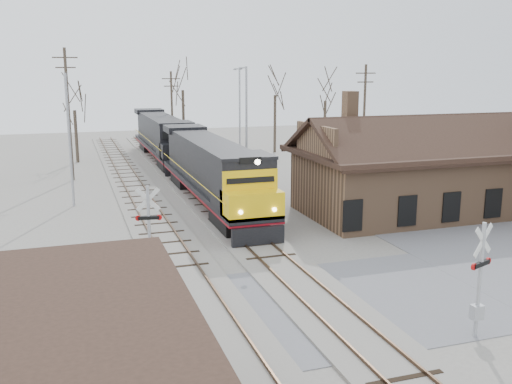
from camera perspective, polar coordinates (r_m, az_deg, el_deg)
ground at (r=23.41m, az=6.59°, el=-11.20°), size 140.00×140.00×0.00m
road at (r=23.40m, az=6.59°, el=-11.16°), size 60.00×9.00×0.03m
track_main at (r=36.81m, az=-3.22°, el=-2.30°), size 3.40×90.00×0.24m
track_siding at (r=35.95m, az=-10.17°, el=-2.82°), size 3.40×90.00×0.24m
depot at (r=38.52m, az=15.45°, el=1.50°), size 15.20×9.31×7.90m
locomotive_lead at (r=39.03m, az=-4.36°, el=2.10°), size 3.13×20.98×4.66m
locomotive_trailing at (r=59.67m, az=-9.32°, el=5.47°), size 3.13×20.98×4.41m
crossbuck_near at (r=21.42m, az=21.43°, el=-8.63°), size 1.14×0.51×4.19m
crossbuck_far at (r=26.27m, az=-10.62°, el=-4.16°), size 1.19×0.31×4.19m
streetlight_a at (r=40.68m, az=-18.20°, el=5.65°), size 0.25×2.04×9.04m
streetlight_b at (r=45.03m, az=-1.01°, el=7.12°), size 0.25×2.04×9.48m
streetlight_c at (r=58.88m, az=-1.68°, el=8.28°), size 0.25×2.04×9.42m
utility_pole_a at (r=50.30m, az=-18.23°, el=7.56°), size 2.00×0.24×10.99m
utility_pole_b at (r=64.24m, az=-8.40°, el=8.02°), size 2.00×0.24×9.04m
utility_pole_c at (r=54.41m, az=10.76°, el=7.56°), size 2.00×0.24×9.70m
tree_b at (r=60.08m, az=-17.75°, el=8.59°), size 3.50×3.50×8.57m
tree_c at (r=67.21m, az=-7.36°, el=11.04°), size 4.60×4.60×11.27m
tree_d at (r=64.47m, az=1.93°, el=10.60°), size 4.29×4.29×10.51m
tree_e at (r=63.05m, az=6.97°, el=9.92°), size 3.93×3.93×9.64m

